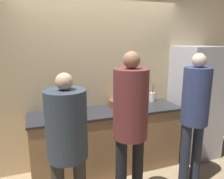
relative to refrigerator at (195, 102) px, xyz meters
The scene contains 12 objects.
wall_back 1.62m from the refrigerator, 167.09° to the left, with size 5.20×0.06×2.60m.
counter 1.60m from the refrigerator, behind, with size 2.20×0.64×0.94m.
refrigerator is the anchor object (origin of this frame).
person_left 2.38m from the refrigerator, 160.22° to the right, with size 0.40×0.40×1.64m.
person_center 1.72m from the refrigerator, 153.63° to the right, with size 0.38×0.38×1.82m.
person_right 0.85m from the refrigerator, 131.42° to the right, with size 0.35×0.35×1.77m.
fruit_bowl 1.29m from the refrigerator, behind, with size 0.36×0.36×0.14m.
utensil_crock 0.73m from the refrigerator, 161.92° to the left, with size 0.09×0.09×0.31m.
bottle_dark 2.13m from the refrigerator, behind, with size 0.05×0.05×0.18m.
bottle_amber 2.03m from the refrigerator, behind, with size 0.08×0.08×0.25m.
bottle_green 2.20m from the refrigerator, behind, with size 0.06×0.06×0.25m.
cup_white 2.33m from the refrigerator, behind, with size 0.08×0.08×0.09m.
Camera 1 is at (-0.95, -2.51, 1.94)m, focal length 35.00 mm.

